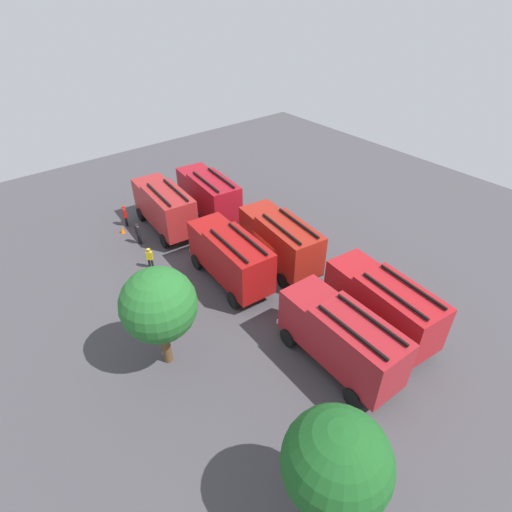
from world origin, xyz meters
TOP-DOWN VIEW (x-y plane):
  - ground_plane at (0.00, 0.00)m, footprint 54.79×54.79m
  - fire_truck_0 at (-8.87, -2.02)m, footprint 7.43×3.40m
  - fire_truck_1 at (-0.33, -1.88)m, footprint 7.45×3.50m
  - fire_truck_2 at (8.67, -1.92)m, footprint 7.42×3.37m
  - fire_truck_3 at (-9.09, 1.75)m, footprint 7.30×3.02m
  - fire_truck_4 at (0.30, 1.96)m, footprint 7.37×3.22m
  - fire_truck_5 at (9.03, 2.02)m, footprint 7.39×3.27m
  - firefighter_0 at (4.20, -4.64)m, footprint 0.48×0.38m
  - firefighter_1 at (11.69, 4.35)m, footprint 0.46×0.31m
  - firefighter_2 at (5.13, 5.49)m, footprint 0.45×0.48m
  - firefighter_3 at (8.53, 4.71)m, footprint 0.45×0.29m
  - firefighter_4 at (14.02, -2.98)m, footprint 0.46×0.47m
  - tree_0 at (-13.92, 7.79)m, footprint 3.86×3.86m
  - tree_1 at (-3.08, 8.69)m, footprint 3.88×3.88m
  - traffic_cone_0 at (10.84, 5.10)m, footprint 0.39×0.39m
  - traffic_cone_1 at (5.34, -0.07)m, footprint 0.39×0.39m

SIDE VIEW (x-z plane):
  - ground_plane at x=0.00m, z-range 0.00..0.00m
  - traffic_cone_1 at x=5.34m, z-range 0.00..0.55m
  - traffic_cone_0 at x=10.84m, z-range 0.00..0.56m
  - firefighter_2 at x=5.13m, z-range 0.09..1.70m
  - firefighter_0 at x=4.20m, z-range 0.09..1.71m
  - firefighter_3 at x=8.53m, z-range 0.11..1.84m
  - firefighter_1 at x=11.69m, z-range 0.11..1.89m
  - firefighter_4 at x=14.02m, z-range 0.12..1.94m
  - fire_truck_0 at x=-8.87m, z-range 0.21..4.09m
  - fire_truck_1 at x=-0.33m, z-range 0.21..4.09m
  - fire_truck_2 at x=8.67m, z-range 0.21..4.09m
  - fire_truck_3 at x=-9.09m, z-range 0.21..4.09m
  - fire_truck_4 at x=0.30m, z-range 0.21..4.09m
  - fire_truck_5 at x=9.03m, z-range 0.21..4.09m
  - tree_0 at x=-13.92m, z-range 1.03..7.01m
  - tree_1 at x=-3.08m, z-range 1.04..7.05m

